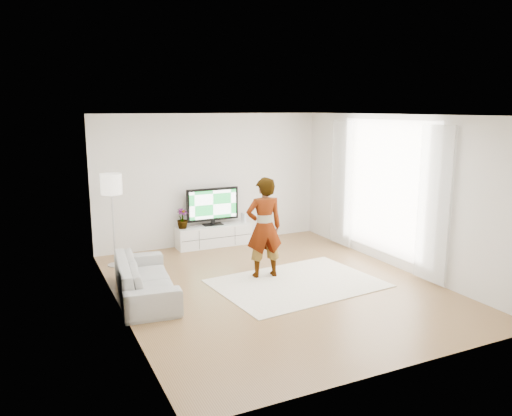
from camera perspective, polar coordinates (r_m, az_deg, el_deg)
name	(u,v)px	position (r m, az deg, el deg)	size (l,w,h in m)	color
floor	(275,286)	(8.41, 2.17, -8.88)	(6.00, 6.00, 0.00)	olive
ceiling	(276,115)	(7.89, 2.32, 10.58)	(6.00, 6.00, 0.00)	white
wall_left	(117,218)	(7.24, -15.59, -1.07)	(0.02, 6.00, 2.80)	silver
wall_right	(397,192)	(9.43, 15.84, 1.73)	(0.02, 6.00, 2.80)	silver
wall_back	(211,180)	(10.74, -5.18, 3.25)	(5.00, 0.02, 2.80)	silver
wall_front	(404,251)	(5.62, 16.58, -4.68)	(5.00, 0.02, 2.80)	silver
window	(386,187)	(9.64, 14.60, 2.30)	(0.01, 2.60, 2.50)	white
curtain_near	(434,205)	(8.66, 19.65, 0.33)	(0.04, 0.70, 2.60)	white
curtain_far	(342,184)	(10.62, 9.77, 2.77)	(0.04, 0.70, 2.60)	white
media_console	(214,235)	(10.74, -4.86, -3.14)	(1.61, 0.46, 0.45)	white
television	(213,205)	(10.62, -4.98, 0.34)	(1.14, 0.22, 0.80)	black
game_console	(244,217)	(10.92, -1.44, -1.09)	(0.07, 0.15, 0.20)	white
potted_plant	(182,219)	(10.43, -8.42, -1.21)	(0.23, 0.23, 0.42)	#3F7238
rug	(297,283)	(8.53, 4.73, -8.57)	(2.67, 1.92, 0.01)	white
player	(264,227)	(8.59, 0.93, -2.24)	(0.64, 0.42, 1.75)	#334772
sofa	(145,278)	(8.04, -12.56, -7.82)	(2.07, 0.81, 0.61)	#AAAAA5
floor_lamp	(111,188)	(9.47, -16.20, 2.18)	(0.39, 0.39, 1.74)	silver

